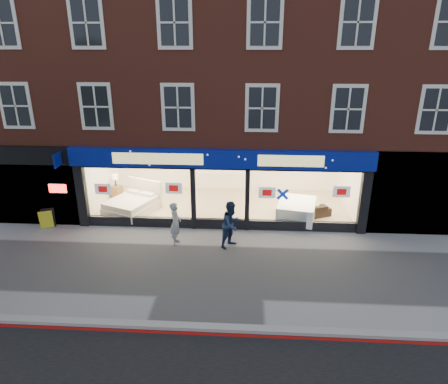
# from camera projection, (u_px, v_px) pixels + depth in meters

# --- Properties ---
(ground) EXTENTS (120.00, 120.00, 0.00)m
(ground) POSITION_uv_depth(u_px,v_px,m) (214.00, 269.00, 13.12)
(ground) COLOR gray
(ground) RESTS_ON ground
(kerb_line) EXTENTS (60.00, 0.10, 0.01)m
(kerb_line) POSITION_uv_depth(u_px,v_px,m) (204.00, 334.00, 10.23)
(kerb_line) COLOR #8C0A07
(kerb_line) RESTS_ON ground
(kerb_stone) EXTENTS (60.00, 0.25, 0.12)m
(kerb_stone) POSITION_uv_depth(u_px,v_px,m) (205.00, 327.00, 10.40)
(kerb_stone) COLOR gray
(kerb_stone) RESTS_ON ground
(showroom_floor) EXTENTS (11.00, 4.50, 0.10)m
(showroom_floor) POSITION_uv_depth(u_px,v_px,m) (224.00, 206.00, 18.00)
(showroom_floor) COLOR tan
(showroom_floor) RESTS_ON ground
(building) EXTENTS (19.00, 8.26, 10.30)m
(building) POSITION_uv_depth(u_px,v_px,m) (226.00, 49.00, 17.20)
(building) COLOR brown
(building) RESTS_ON ground
(display_bed) EXTENTS (2.40, 2.60, 1.18)m
(display_bed) POSITION_uv_depth(u_px,v_px,m) (133.00, 204.00, 17.22)
(display_bed) COLOR silver
(display_bed) RESTS_ON showroom_floor
(bedside_table) EXTENTS (0.58, 0.58, 0.55)m
(bedside_table) POSITION_uv_depth(u_px,v_px,m) (117.00, 191.00, 18.78)
(bedside_table) COLOR brown
(bedside_table) RESTS_ON showroom_floor
(mattress_stack) EXTENTS (1.83, 2.12, 0.73)m
(mattress_stack) POSITION_uv_depth(u_px,v_px,m) (296.00, 210.00, 16.51)
(mattress_stack) COLOR white
(mattress_stack) RESTS_ON showroom_floor
(sofa) EXTENTS (1.83, 1.29, 0.50)m
(sofa) POSITION_uv_depth(u_px,v_px,m) (310.00, 211.00, 16.74)
(sofa) COLOR black
(sofa) RESTS_ON showroom_floor
(a_board) EXTENTS (0.60, 0.50, 0.79)m
(a_board) POSITION_uv_depth(u_px,v_px,m) (47.00, 219.00, 15.89)
(a_board) COLOR yellow
(a_board) RESTS_ON ground
(pedestrian_grey) EXTENTS (0.40, 0.60, 1.62)m
(pedestrian_grey) POSITION_uv_depth(u_px,v_px,m) (176.00, 223.00, 14.52)
(pedestrian_grey) COLOR #96999D
(pedestrian_grey) RESTS_ON ground
(pedestrian_blue) EXTENTS (1.04, 1.07, 1.74)m
(pedestrian_blue) POSITION_uv_depth(u_px,v_px,m) (231.00, 224.00, 14.31)
(pedestrian_blue) COLOR #182645
(pedestrian_blue) RESTS_ON ground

